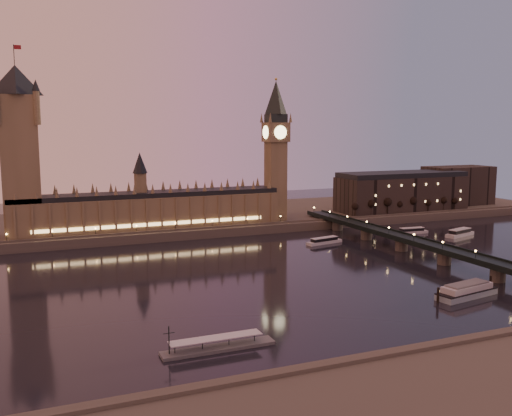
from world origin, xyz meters
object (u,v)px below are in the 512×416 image
(cruise_boat_b, at_px, (412,231))
(pontoon_pier, at_px, (218,346))
(moored_barge, at_px, (467,291))
(cruise_boat_a, at_px, (324,241))

(cruise_boat_b, distance_m, pontoon_pier, 246.02)
(moored_barge, relative_size, pontoon_pier, 0.92)
(moored_barge, bearing_deg, cruise_boat_a, 80.15)
(cruise_boat_a, distance_m, cruise_boat_b, 75.01)
(moored_barge, height_order, pontoon_pier, pontoon_pier)
(cruise_boat_a, bearing_deg, moored_barge, -101.12)
(cruise_boat_b, relative_size, pontoon_pier, 0.60)
(cruise_boat_a, relative_size, pontoon_pier, 0.67)
(cruise_boat_a, bearing_deg, pontoon_pier, -141.64)
(cruise_boat_b, relative_size, moored_barge, 0.65)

